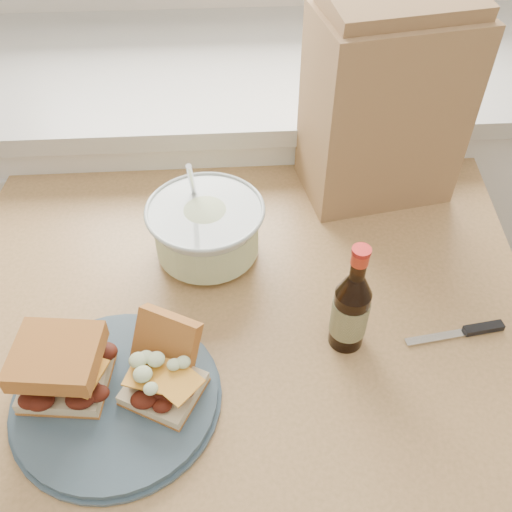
{
  "coord_description": "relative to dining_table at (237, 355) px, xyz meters",
  "views": [
    {
      "loc": [
        -0.08,
        0.4,
        1.59
      ],
      "look_at": [
        -0.04,
        1.05,
        0.92
      ],
      "focal_mm": 40.0,
      "sensor_mm": 36.0,
      "label": 1
    }
  ],
  "objects": [
    {
      "name": "cabinet_run",
      "position": [
        0.08,
        0.7,
        -0.24
      ],
      "size": [
        2.5,
        0.64,
        0.94
      ],
      "color": "white",
      "rests_on": "ground"
    },
    {
      "name": "dining_table",
      "position": [
        0.0,
        0.0,
        0.0
      ],
      "size": [
        1.1,
        1.1,
        0.84
      ],
      "rotation": [
        0.0,
        0.0,
        -0.09
      ],
      "color": "tan",
      "rests_on": "ground"
    },
    {
      "name": "plate",
      "position": [
        -0.18,
        -0.15,
        0.13
      ],
      "size": [
        0.3,
        0.3,
        0.02
      ],
      "primitive_type": "cylinder",
      "color": "#3E5465",
      "rests_on": "dining_table"
    },
    {
      "name": "sandwich_left",
      "position": [
        -0.25,
        -0.13,
        0.19
      ],
      "size": [
        0.13,
        0.12,
        0.09
      ],
      "rotation": [
        0.0,
        0.0,
        -0.12
      ],
      "color": "beige",
      "rests_on": "plate"
    },
    {
      "name": "sandwich_right",
      "position": [
        -0.11,
        -0.14,
        0.17
      ],
      "size": [
        0.13,
        0.18,
        0.09
      ],
      "rotation": [
        0.0,
        0.0,
        -0.49
      ],
      "color": "beige",
      "rests_on": "plate"
    },
    {
      "name": "coleslaw_bowl",
      "position": [
        -0.04,
        0.14,
        0.18
      ],
      "size": [
        0.21,
        0.21,
        0.21
      ],
      "color": "silver",
      "rests_on": "dining_table"
    },
    {
      "name": "beer_bottle",
      "position": [
        0.17,
        -0.07,
        0.2
      ],
      "size": [
        0.06,
        0.06,
        0.21
      ],
      "rotation": [
        0.0,
        0.0,
        -0.14
      ],
      "color": "black",
      "rests_on": "dining_table"
    },
    {
      "name": "knife",
      "position": [
        0.38,
        -0.06,
        0.13
      ],
      "size": [
        0.17,
        0.04,
        0.01
      ],
      "rotation": [
        0.0,
        0.0,
        0.14
      ],
      "color": "silver",
      "rests_on": "dining_table"
    },
    {
      "name": "paper_bag",
      "position": [
        0.29,
        0.33,
        0.3
      ],
      "size": [
        0.3,
        0.23,
        0.36
      ],
      "primitive_type": "cube",
      "rotation": [
        0.0,
        0.0,
        0.17
      ],
      "color": "#99764A",
      "rests_on": "dining_table"
    }
  ]
}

